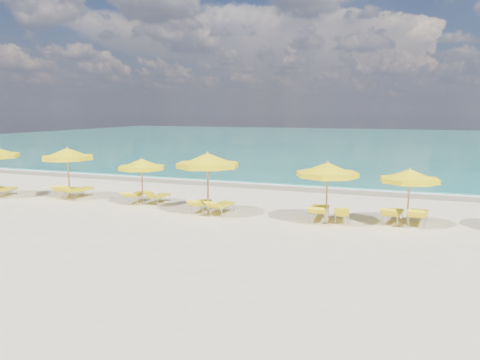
% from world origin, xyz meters
% --- Properties ---
extents(ground_plane, '(120.00, 120.00, 0.00)m').
position_xyz_m(ground_plane, '(0.00, 0.00, 0.00)').
color(ground_plane, beige).
extents(ocean, '(120.00, 80.00, 0.30)m').
position_xyz_m(ocean, '(0.00, 48.00, 0.00)').
color(ocean, '#136D60').
rests_on(ocean, ground).
extents(wet_sand_band, '(120.00, 2.60, 0.01)m').
position_xyz_m(wet_sand_band, '(0.00, 7.40, 0.00)').
color(wet_sand_band, tan).
rests_on(wet_sand_band, ground).
extents(foam_line, '(120.00, 1.20, 0.03)m').
position_xyz_m(foam_line, '(0.00, 8.20, 0.00)').
color(foam_line, white).
rests_on(foam_line, ground).
extents(whitecap_near, '(14.00, 0.36, 0.05)m').
position_xyz_m(whitecap_near, '(-6.00, 17.00, 0.00)').
color(whitecap_near, white).
rests_on(whitecap_near, ground).
extents(whitecap_far, '(18.00, 0.30, 0.05)m').
position_xyz_m(whitecap_far, '(8.00, 24.00, 0.00)').
color(whitecap_far, white).
rests_on(whitecap_far, ground).
extents(umbrella_1, '(3.20, 3.20, 2.53)m').
position_xyz_m(umbrella_1, '(-8.59, 0.44, 2.16)').
color(umbrella_1, tan).
rests_on(umbrella_1, ground).
extents(umbrella_2, '(2.22, 2.22, 2.16)m').
position_xyz_m(umbrella_2, '(-4.34, 0.32, 1.84)').
color(umbrella_2, tan).
rests_on(umbrella_2, ground).
extents(umbrella_3, '(3.01, 3.01, 2.63)m').
position_xyz_m(umbrella_3, '(-0.66, -0.53, 2.24)').
color(umbrella_3, tan).
rests_on(umbrella_3, ground).
extents(umbrella_4, '(2.44, 2.44, 2.41)m').
position_xyz_m(umbrella_4, '(4.21, -0.32, 2.06)').
color(umbrella_4, tan).
rests_on(umbrella_4, ground).
extents(umbrella_5, '(2.60, 2.60, 2.20)m').
position_xyz_m(umbrella_5, '(7.15, 0.34, 1.88)').
color(umbrella_5, tan).
rests_on(umbrella_5, ground).
extents(lounger_0_right, '(0.84, 1.76, 0.64)m').
position_xyz_m(lounger_0_right, '(-11.95, -0.33, 0.20)').
color(lounger_0_right, '#A5A8AD').
rests_on(lounger_0_right, ground).
extents(lounger_1_left, '(0.71, 1.67, 0.69)m').
position_xyz_m(lounger_1_left, '(-9.06, 0.74, 0.20)').
color(lounger_1_left, '#A5A8AD').
rests_on(lounger_1_left, ground).
extents(lounger_1_right, '(0.71, 2.00, 0.83)m').
position_xyz_m(lounger_1_right, '(-8.17, 0.59, 0.24)').
color(lounger_1_right, '#A5A8AD').
rests_on(lounger_1_right, ground).
extents(lounger_2_left, '(0.90, 1.93, 0.68)m').
position_xyz_m(lounger_2_left, '(-4.88, 0.66, 0.22)').
color(lounger_2_left, '#A5A8AD').
rests_on(lounger_2_left, ground).
extents(lounger_2_right, '(0.61, 1.63, 0.73)m').
position_xyz_m(lounger_2_right, '(-3.80, 0.86, 0.20)').
color(lounger_2_right, '#A5A8AD').
rests_on(lounger_2_right, ground).
extents(lounger_3_left, '(0.79, 1.83, 0.69)m').
position_xyz_m(lounger_3_left, '(-1.20, -0.07, 0.21)').
color(lounger_3_left, '#A5A8AD').
rests_on(lounger_3_left, ground).
extents(lounger_3_right, '(0.69, 1.84, 0.73)m').
position_xyz_m(lounger_3_right, '(-0.19, -0.21, 0.22)').
color(lounger_3_right, '#A5A8AD').
rests_on(lounger_3_right, ground).
extents(lounger_4_left, '(0.82, 2.12, 0.78)m').
position_xyz_m(lounger_4_left, '(3.85, 0.13, 0.24)').
color(lounger_4_left, '#A5A8AD').
rests_on(lounger_4_left, ground).
extents(lounger_4_right, '(0.80, 1.67, 0.75)m').
position_xyz_m(lounger_4_right, '(4.71, 0.20, 0.20)').
color(lounger_4_right, '#A5A8AD').
rests_on(lounger_4_right, ground).
extents(lounger_5_left, '(0.85, 1.91, 0.77)m').
position_xyz_m(lounger_5_left, '(6.61, 0.73, 0.22)').
color(lounger_5_left, '#A5A8AD').
rests_on(lounger_5_left, ground).
extents(lounger_5_right, '(0.79, 1.99, 0.78)m').
position_xyz_m(lounger_5_right, '(7.52, 0.77, 0.23)').
color(lounger_5_right, '#A5A8AD').
rests_on(lounger_5_right, ground).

